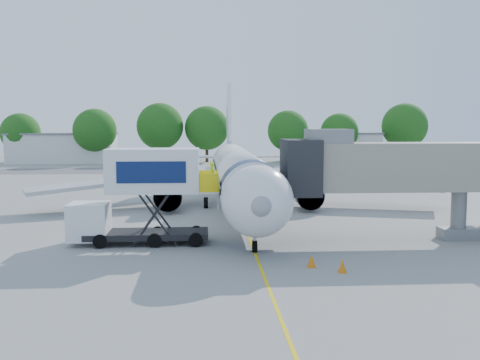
{
  "coord_description": "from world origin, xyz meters",
  "views": [
    {
      "loc": [
        -2.65,
        -37.67,
        6.9
      ],
      "look_at": [
        -0.34,
        -2.58,
        3.2
      ],
      "focal_mm": 40.0,
      "sensor_mm": 36.0,
      "label": 1
    }
  ],
  "objects": [
    {
      "name": "tree_e",
      "position": [
        12.23,
        57.67,
        5.65
      ],
      "size": [
        7.31,
        7.31,
        9.32
      ],
      "color": "#382314",
      "rests_on": "ground"
    },
    {
      "name": "safety_cone_a",
      "position": [
        3.71,
        -13.72,
        0.3
      ],
      "size": [
        0.39,
        0.39,
        0.62
      ],
      "color": "orange",
      "rests_on": "ground"
    },
    {
      "name": "aircraft",
      "position": [
        0.0,
        4.12,
        2.95
      ],
      "size": [
        34.17,
        37.73,
        11.35
      ],
      "color": "white",
      "rests_on": "ground"
    },
    {
      "name": "tree_c",
      "position": [
        -10.67,
        59.16,
        6.46
      ],
      "size": [
        8.35,
        8.35,
        10.64
      ],
      "color": "#382314",
      "rests_on": "ground"
    },
    {
      "name": "catering_hiloader",
      "position": [
        -6.27,
        -7.0,
        2.76
      ],
      "size": [
        8.5,
        2.44,
        5.5
      ],
      "color": "black",
      "rests_on": "ground"
    },
    {
      "name": "tree_d",
      "position": [
        -2.29,
        59.46,
        6.15
      ],
      "size": [
        7.94,
        7.94,
        10.13
      ],
      "color": "#382314",
      "rests_on": "ground"
    },
    {
      "name": "jet_bridge",
      "position": [
        7.99,
        -7.0,
        4.34
      ],
      "size": [
        13.9,
        3.2,
        6.6
      ],
      "color": "gray",
      "rests_on": "ground"
    },
    {
      "name": "guidance_line",
      "position": [
        0.0,
        0.0,
        0.01
      ],
      "size": [
        0.15,
        70.0,
        0.01
      ],
      "primitive_type": "cube",
      "color": "yellow",
      "rests_on": "ground"
    },
    {
      "name": "taxiway_strip",
      "position": [
        0.0,
        42.0,
        0.0
      ],
      "size": [
        120.0,
        10.0,
        0.01
      ],
      "primitive_type": "cube",
      "color": "#59595B",
      "rests_on": "ground"
    },
    {
      "name": "ground",
      "position": [
        0.0,
        0.0,
        0.0
      ],
      "size": [
        160.0,
        160.0,
        0.0
      ],
      "primitive_type": "plane",
      "color": "gray",
      "rests_on": "ground"
    },
    {
      "name": "tree_g",
      "position": [
        34.43,
        59.75,
        6.51
      ],
      "size": [
        8.41,
        8.41,
        10.73
      ],
      "color": "#382314",
      "rests_on": "ground"
    },
    {
      "name": "outbuilding_left",
      "position": [
        -28.0,
        60.0,
        2.66
      ],
      "size": [
        18.4,
        8.4,
        5.3
      ],
      "color": "silver",
      "rests_on": "ground"
    },
    {
      "name": "tree_f",
      "position": [
        22.09,
        59.5,
        5.38
      ],
      "size": [
        6.95,
        6.95,
        8.87
      ],
      "color": "#382314",
      "rests_on": "ground"
    },
    {
      "name": "safety_cone_b",
      "position": [
        2.46,
        -12.71,
        0.31
      ],
      "size": [
        0.4,
        0.4,
        0.64
      ],
      "color": "orange",
      "rests_on": "ground"
    },
    {
      "name": "tree_a",
      "position": [
        -35.1,
        59.08,
        5.33
      ],
      "size": [
        6.89,
        6.89,
        8.78
      ],
      "color": "#382314",
      "rests_on": "ground"
    },
    {
      "name": "tree_b",
      "position": [
        -21.7,
        56.74,
        5.79
      ],
      "size": [
        7.48,
        7.48,
        9.54
      ],
      "color": "#382314",
      "rests_on": "ground"
    },
    {
      "name": "outbuilding_right",
      "position": [
        22.0,
        62.0,
        2.66
      ],
      "size": [
        16.4,
        7.4,
        5.3
      ],
      "color": "silver",
      "rests_on": "ground"
    },
    {
      "name": "ground_tug",
      "position": [
        1.78,
        -19.48,
        0.8
      ],
      "size": [
        4.28,
        3.38,
        1.53
      ],
      "rotation": [
        0.0,
        0.0,
        0.43
      ],
      "color": "white",
      "rests_on": "ground"
    }
  ]
}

